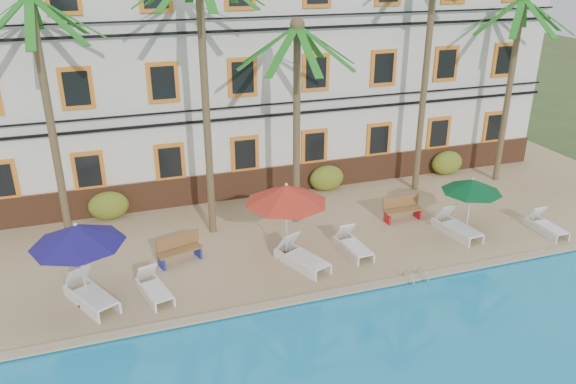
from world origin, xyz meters
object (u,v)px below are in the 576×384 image
object	(u,v)px
lounger_a	(90,294)
lounger_e	(456,226)
lounger_c	(301,257)
bench_left	(178,249)
palm_b	(204,68)
palm_e	(513,64)
umbrella_green	(472,186)
pool_ladder	(415,280)
umbrella_red	(286,194)
lounger_b	(154,288)
lounger_f	(545,225)
palm_c	(297,96)
bench_right	(402,208)
palm_a	(45,89)
palm_d	(428,43)
lounger_d	(352,245)
umbrella_blue	(77,235)

from	to	relation	value
lounger_a	lounger_e	world-z (taller)	lounger_a
lounger_c	bench_left	size ratio (longest dim) A/B	1.37
lounger_a	palm_b	bearing A→B (deg)	38.47
palm_e	umbrella_green	bearing A→B (deg)	-137.27
lounger_e	pool_ladder	bearing A→B (deg)	-142.56
umbrella_red	lounger_b	distance (m)	4.95
lounger_c	lounger_f	world-z (taller)	lounger_c
palm_b	lounger_e	distance (m)	10.46
palm_c	lounger_f	world-z (taller)	palm_c
umbrella_red	bench_left	size ratio (longest dim) A/B	1.71
palm_e	bench_left	world-z (taller)	palm_e
umbrella_green	lounger_a	world-z (taller)	umbrella_green
palm_c	bench_left	bearing A→B (deg)	-160.51
umbrella_red	bench_left	xyz separation A→B (m)	(-3.43, 0.90, -1.83)
palm_e	lounger_b	bearing A→B (deg)	-163.62
bench_right	lounger_a	bearing A→B (deg)	-169.53
lounger_c	lounger_e	size ratio (longest dim) A/B	1.04
palm_b	palm_c	world-z (taller)	palm_b
palm_a	bench_left	distance (m)	6.58
palm_b	lounger_c	xyz separation A→B (m)	(2.24, -3.30, -5.63)
palm_d	palm_a	bearing A→B (deg)	-178.51
lounger_d	lounger_f	world-z (taller)	lounger_d
palm_c	bench_right	xyz separation A→B (m)	(3.84, -1.16, -4.33)
lounger_a	pool_ladder	xyz separation A→B (m)	(9.56, -1.91, -0.32)
bench_left	lounger_c	bearing A→B (deg)	-21.91
palm_c	lounger_b	world-z (taller)	palm_c
umbrella_red	pool_ladder	distance (m)	4.83
palm_e	lounger_a	bearing A→B (deg)	-165.74
palm_c	lounger_c	distance (m)	5.56
umbrella_green	pool_ladder	xyz separation A→B (m)	(-3.44, -2.29, -1.82)
lounger_b	lounger_f	world-z (taller)	lounger_b
umbrella_blue	pool_ladder	world-z (taller)	umbrella_blue
lounger_c	lounger_d	world-z (taller)	lounger_c
lounger_f	pool_ladder	bearing A→B (deg)	-167.10
palm_b	palm_e	distance (m)	13.14
palm_b	lounger_c	size ratio (longest dim) A/B	4.40
umbrella_blue	lounger_f	bearing A→B (deg)	-1.77
umbrella_green	lounger_f	distance (m)	3.28
bench_left	bench_right	distance (m)	8.52
lounger_b	lounger_f	bearing A→B (deg)	-1.31
palm_a	bench_right	size ratio (longest dim) A/B	5.65
umbrella_blue	lounger_a	bearing A→B (deg)	-0.13
palm_d	bench_left	bearing A→B (deg)	-164.04
bench_left	pool_ladder	distance (m)	7.65
lounger_d	lounger_e	world-z (taller)	lounger_e
palm_a	lounger_a	bearing A→B (deg)	-81.26
pool_ladder	palm_e	bearing A→B (deg)	39.02
palm_a	palm_b	world-z (taller)	palm_b
palm_a	bench_left	world-z (taller)	palm_a
bench_left	pool_ladder	size ratio (longest dim) A/B	2.11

